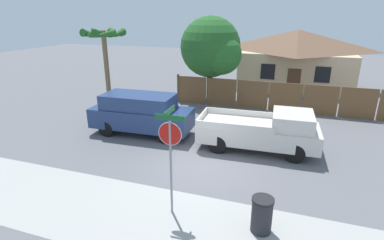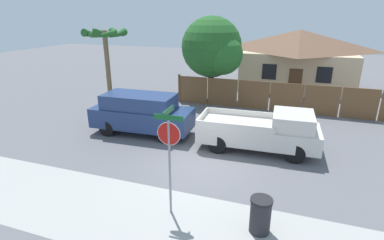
{
  "view_description": "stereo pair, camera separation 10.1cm",
  "coord_description": "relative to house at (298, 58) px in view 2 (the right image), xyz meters",
  "views": [
    {
      "loc": [
        3.05,
        -10.05,
        5.62
      ],
      "look_at": [
        -0.56,
        0.68,
        1.6
      ],
      "focal_mm": 28.0,
      "sensor_mm": 36.0,
      "label": 1
    },
    {
      "loc": [
        3.14,
        -10.02,
        5.62
      ],
      "look_at": [
        -0.56,
        0.68,
        1.6
      ],
      "focal_mm": 28.0,
      "sensor_mm": 36.0,
      "label": 2
    }
  ],
  "objects": [
    {
      "name": "palm_tree",
      "position": [
        -10.64,
        -10.38,
        1.82
      ],
      "size": [
        2.41,
        2.61,
        4.85
      ],
      "color": "brown",
      "rests_on": "ground"
    },
    {
      "name": "stop_sign",
      "position": [
        -3.14,
        -18.63,
        -0.13
      ],
      "size": [
        0.85,
        0.77,
        3.25
      ],
      "rotation": [
        0.0,
        0.0,
        0.04
      ],
      "color": "gray",
      "rests_on": "ground"
    },
    {
      "name": "wooden_fence",
      "position": [
        -0.39,
        -7.37,
        -1.43
      ],
      "size": [
        13.86,
        0.12,
        1.87
      ],
      "color": "brown",
      "rests_on": "ground"
    },
    {
      "name": "trash_bin",
      "position": [
        -0.53,
        -18.63,
        -1.8
      ],
      "size": [
        0.6,
        0.6,
        1.03
      ],
      "color": "#28282D",
      "rests_on": "ground"
    },
    {
      "name": "oak_tree",
      "position": [
        -5.15,
        -6.62,
        1.19
      ],
      "size": [
        4.07,
        3.88,
        5.55
      ],
      "color": "brown",
      "rests_on": "ground"
    },
    {
      "name": "red_suv",
      "position": [
        -6.94,
        -13.27,
        -1.25
      ],
      "size": [
        4.98,
        2.06,
        1.99
      ],
      "rotation": [
        0.0,
        0.0,
        0.04
      ],
      "color": "navy",
      "rests_on": "ground"
    },
    {
      "name": "orange_pickup",
      "position": [
        -1.08,
        -13.26,
        -1.44
      ],
      "size": [
        5.15,
        2.25,
        1.78
      ],
      "rotation": [
        0.0,
        0.0,
        0.04
      ],
      "color": "silver",
      "rests_on": "ground"
    },
    {
      "name": "sidewalk_strip",
      "position": [
        -3.21,
        -19.15,
        -2.32
      ],
      "size": [
        36.0,
        3.2,
        0.01
      ],
      "color": "#A3A39E",
      "rests_on": "ground"
    },
    {
      "name": "house",
      "position": [
        0.0,
        0.0,
        0.0
      ],
      "size": [
        8.8,
        7.5,
        4.48
      ],
      "color": "beige",
      "rests_on": "ground"
    },
    {
      "name": "ground_plane",
      "position": [
        -3.21,
        -15.55,
        -2.32
      ],
      "size": [
        80.0,
        80.0,
        0.0
      ],
      "primitive_type": "plane",
      "color": "slate"
    }
  ]
}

